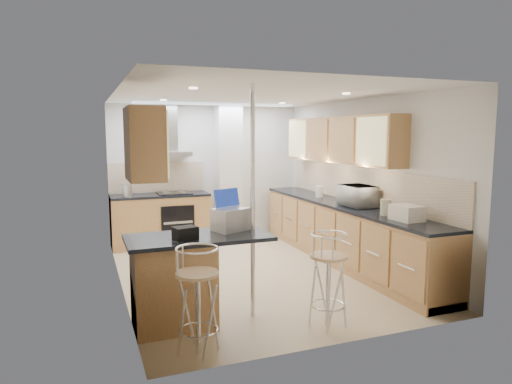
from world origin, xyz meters
name	(u,v)px	position (x,y,z in m)	size (l,w,h in m)	color
ground	(252,272)	(0.00, 0.00, 0.00)	(4.80, 4.80, 0.00)	beige
room_shell	(263,163)	(0.32, 0.38, 1.54)	(3.64, 4.84, 2.51)	silver
right_counter	(343,233)	(1.50, 0.00, 0.46)	(0.63, 4.40, 0.92)	#AA6F44
back_counter	(161,220)	(-0.95, 2.10, 0.46)	(1.70, 0.63, 0.92)	#AA6F44
peninsula	(199,279)	(-1.12, -1.45, 0.48)	(1.47, 0.72, 0.94)	#AA6F44
microwave	(358,196)	(1.53, -0.33, 1.08)	(0.56, 0.38, 0.31)	white
laptop	(230,219)	(-0.74, -1.33, 1.06)	(0.35, 0.26, 0.24)	#A5A8AD
bag	(185,233)	(-1.28, -1.55, 1.00)	(0.23, 0.16, 0.12)	black
bar_stool_near	(198,300)	(-1.30, -2.10, 0.50)	(0.41, 0.41, 1.00)	tan
bar_stool_end	(328,280)	(0.09, -2.00, 0.49)	(0.40, 0.40, 0.99)	tan
jar_a	(319,192)	(1.48, 0.73, 1.02)	(0.12, 0.12, 0.19)	#F0E4D0
jar_b	(319,193)	(1.53, 0.82, 0.99)	(0.11, 0.11, 0.13)	#F0E4D0
jar_c	(386,207)	(1.47, -1.08, 1.03)	(0.14, 0.14, 0.21)	#B2AF8F
jar_d	(357,202)	(1.53, -0.30, 0.98)	(0.10, 0.10, 0.13)	white
bread_bin	(407,213)	(1.49, -1.47, 1.01)	(0.28, 0.36, 0.19)	#F0E4D0
kettle	(127,190)	(-1.51, 1.98, 1.03)	(0.16, 0.16, 0.22)	#AEB1B2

